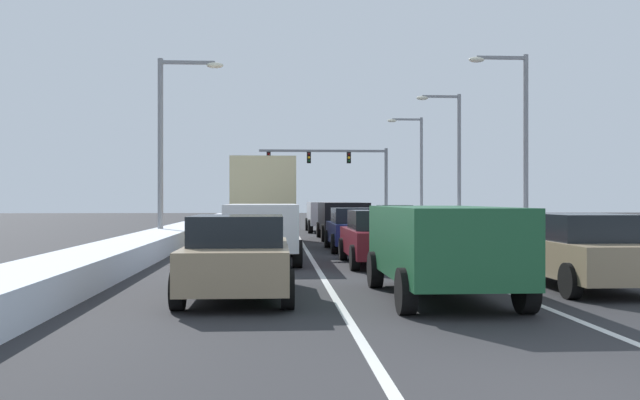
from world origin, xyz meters
The scene contains 25 objects.
ground_plane centered at (0.00, 21.18, 0.00)m, with size 137.69×137.69×0.00m, color #28282B.
lane_stripe_between_right_lane_and_center_lane centered at (1.70, 26.48, 0.00)m, with size 0.14×58.25×0.01m, color silver.
lane_stripe_between_center_lane_and_left_lane centered at (-1.70, 26.48, 0.00)m, with size 0.14×58.25×0.01m, color silver.
snow_bank_right_shoulder centered at (7.00, 26.48, 0.45)m, with size 1.26×58.25×0.91m, color silver.
snow_bank_left_shoulder centered at (-7.00, 26.48, 0.31)m, with size 1.65×58.25×0.62m, color silver.
sedan_tan_right_lane_nearest centered at (3.43, 7.65, 0.76)m, with size 2.00×4.50×1.51m.
sedan_white_right_lane_second centered at (3.26, 14.31, 0.76)m, with size 2.00×4.50×1.51m.
sedan_red_right_lane_third centered at (3.25, 20.24, 0.76)m, with size 2.00×4.50×1.51m.
sedan_gray_right_lane_fourth centered at (3.18, 25.89, 0.76)m, with size 2.00×4.50×1.51m.
sedan_charcoal_right_lane_fifth centered at (3.63, 31.56, 0.76)m, with size 2.00×4.50×1.51m.
suv_green_center_lane_nearest centered at (0.20, 6.30, 1.02)m, with size 2.16×4.90×1.67m.
sedan_maroon_center_lane_second centered at (0.10, 12.93, 0.76)m, with size 2.00×4.50×1.51m.
sedan_navy_center_lane_third centered at (0.05, 18.49, 0.76)m, with size 2.00×4.50×1.51m.
suv_black_center_lane_fourth centered at (0.24, 25.46, 1.02)m, with size 2.16×4.90×1.67m.
suv_silver_center_lane_fifth centered at (0.02, 32.83, 1.02)m, with size 2.16×4.90×1.67m.
sedan_tan_left_lane_nearest centered at (-3.48, 6.78, 0.76)m, with size 2.00×4.50×1.51m.
suv_white_left_lane_second centered at (-3.17, 13.99, 1.02)m, with size 2.16×4.90×1.67m.
box_truck_left_lane_third centered at (-3.24, 21.96, 1.90)m, with size 2.53×7.20×3.36m.
sedan_gray_left_lane_fourth centered at (-3.55, 29.47, 0.76)m, with size 2.00×4.50×1.51m.
sedan_charcoal_left_lane_fifth centered at (-3.36, 35.65, 0.76)m, with size 2.00×4.50×1.51m.
traffic_light_gantry centered at (2.77, 52.94, 4.74)m, with size 10.94×0.47×6.20m.
street_lamp_right_near centered at (7.79, 23.83, 4.89)m, with size 2.66×0.36×8.16m.
street_lamp_right_mid centered at (7.63, 34.42, 4.82)m, with size 2.66×0.36×8.03m.
street_lamp_right_far centered at (7.60, 45.01, 4.75)m, with size 2.66×0.36×7.90m.
street_lamp_left_mid centered at (-7.08, 22.58, 4.56)m, with size 2.66×0.36×7.54m.
Camera 1 is at (-2.78, -6.18, 1.80)m, focal length 39.29 mm.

